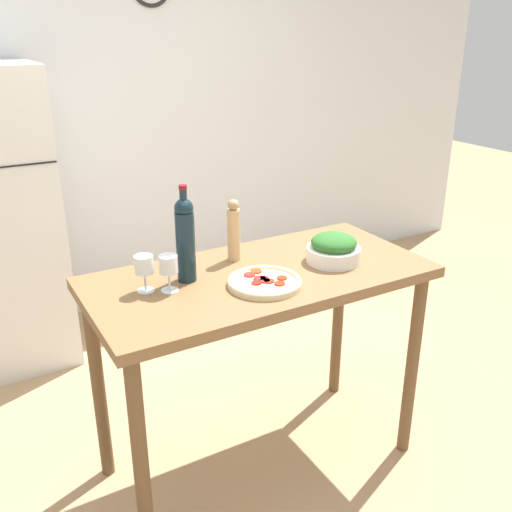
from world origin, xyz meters
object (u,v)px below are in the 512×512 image
Objects in this scene: pepper_mill at (234,231)px; salad_bowl at (334,249)px; wine_glass_far at (144,267)px; homemade_pizza at (264,282)px; wine_glass_near at (168,266)px; wine_bottle at (185,238)px.

salad_bowl is at bearing -32.72° from pepper_mill.
wine_glass_far is 0.45m from pepper_mill.
salad_bowl is 0.38m from homemade_pizza.
wine_glass_far is 0.54× the size of pepper_mill.
wine_glass_near reaches higher than homemade_pizza.
wine_glass_near is at bearing -28.18° from wine_glass_far.
wine_glass_near is 0.09m from wine_glass_far.
wine_bottle reaches higher than wine_glass_far.
wine_glass_far is 0.63× the size of salad_bowl.
wine_glass_far is at bearing 171.75° from salad_bowl.
pepper_mill is 0.93× the size of homemade_pizza.
salad_bowl is (0.79, -0.11, -0.04)m from wine_glass_far.
wine_glass_near and wine_glass_far have the same top height.
pepper_mill reaches higher than wine_glass_far.
wine_glass_near reaches higher than salad_bowl.
homemade_pizza is at bearing -23.15° from wine_glass_far.
pepper_mill is 0.31m from homemade_pizza.
wine_glass_far is (-0.18, -0.02, -0.08)m from wine_bottle.
wine_glass_near is at bearing 174.21° from salad_bowl.
salad_bowl is at bearing -12.05° from wine_bottle.
pepper_mill reaches higher than salad_bowl.
pepper_mill is at bearing 20.47° from wine_bottle.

